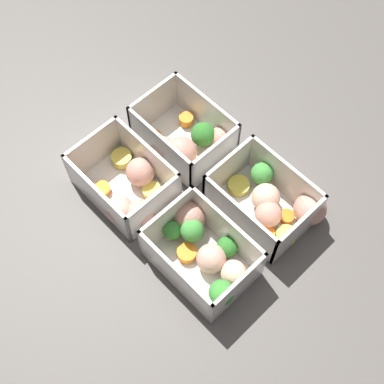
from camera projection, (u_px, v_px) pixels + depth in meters
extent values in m
plane|color=#56514C|center=(192.00, 200.00, 0.82)|extent=(4.00, 4.00, 0.00)
cube|color=silver|center=(126.00, 190.00, 0.83)|extent=(0.14, 0.10, 0.00)
cube|color=silver|center=(97.00, 199.00, 0.78)|extent=(0.14, 0.01, 0.08)
cube|color=silver|center=(148.00, 159.00, 0.81)|extent=(0.14, 0.01, 0.08)
cube|color=silver|center=(94.00, 150.00, 0.82)|extent=(0.01, 0.10, 0.08)
cube|color=silver|center=(154.00, 208.00, 0.77)|extent=(0.01, 0.10, 0.08)
cylinder|color=#DBC647|center=(122.00, 158.00, 0.84)|extent=(0.04, 0.04, 0.02)
cylinder|color=#DBC647|center=(151.00, 190.00, 0.82)|extent=(0.04, 0.04, 0.01)
cylinder|color=orange|center=(102.00, 189.00, 0.82)|extent=(0.04, 0.04, 0.01)
sphere|color=#D19E8C|center=(120.00, 210.00, 0.79)|extent=(0.05, 0.05, 0.04)
sphere|color=tan|center=(141.00, 213.00, 0.78)|extent=(0.05, 0.05, 0.04)
sphere|color=tan|center=(140.00, 172.00, 0.82)|extent=(0.06, 0.06, 0.04)
cube|color=silver|center=(201.00, 263.00, 0.77)|extent=(0.14, 0.10, 0.00)
cube|color=silver|center=(175.00, 277.00, 0.72)|extent=(0.14, 0.01, 0.08)
cube|color=silver|center=(226.00, 231.00, 0.76)|extent=(0.14, 0.01, 0.08)
cube|color=silver|center=(167.00, 221.00, 0.76)|extent=(0.01, 0.10, 0.08)
cube|color=silver|center=(238.00, 289.00, 0.72)|extent=(0.01, 0.10, 0.08)
cylinder|color=#519448|center=(192.00, 236.00, 0.78)|extent=(0.01, 0.01, 0.02)
sphere|color=#42933D|center=(192.00, 230.00, 0.76)|extent=(0.03, 0.03, 0.03)
cylinder|color=#49883F|center=(173.00, 235.00, 0.78)|extent=(0.01, 0.01, 0.01)
sphere|color=#388433|center=(172.00, 230.00, 0.77)|extent=(0.03, 0.03, 0.03)
cylinder|color=#407A37|center=(227.00, 251.00, 0.77)|extent=(0.01, 0.01, 0.01)
sphere|color=#2D7228|center=(227.00, 247.00, 0.76)|extent=(0.03, 0.03, 0.03)
cylinder|color=#49883F|center=(221.00, 297.00, 0.74)|extent=(0.01, 0.01, 0.01)
sphere|color=#388433|center=(221.00, 293.00, 0.72)|extent=(0.04, 0.04, 0.04)
sphere|color=#D19E8C|center=(211.00, 258.00, 0.75)|extent=(0.06, 0.06, 0.04)
sphere|color=beige|center=(233.00, 273.00, 0.74)|extent=(0.04, 0.04, 0.04)
sphere|color=tan|center=(189.00, 217.00, 0.78)|extent=(0.07, 0.07, 0.05)
cylinder|color=orange|center=(187.00, 253.00, 0.77)|extent=(0.04, 0.04, 0.01)
cube|color=silver|center=(184.00, 143.00, 0.87)|extent=(0.14, 0.10, 0.00)
cube|color=silver|center=(160.00, 149.00, 0.82)|extent=(0.14, 0.01, 0.08)
cube|color=silver|center=(206.00, 113.00, 0.85)|extent=(0.14, 0.01, 0.08)
cube|color=silver|center=(154.00, 105.00, 0.86)|extent=(0.01, 0.10, 0.08)
cube|color=silver|center=(215.00, 158.00, 0.81)|extent=(0.01, 0.10, 0.08)
sphere|color=#D19E8C|center=(163.00, 149.00, 0.84)|extent=(0.06, 0.06, 0.04)
cylinder|color=orange|center=(154.00, 137.00, 0.87)|extent=(0.03, 0.03, 0.01)
cylinder|color=#407A37|center=(203.00, 142.00, 0.86)|extent=(0.01, 0.01, 0.01)
sphere|color=#2D7228|center=(203.00, 134.00, 0.84)|extent=(0.04, 0.04, 0.04)
sphere|color=tan|center=(221.00, 137.00, 0.85)|extent=(0.04, 0.04, 0.04)
cylinder|color=orange|center=(186.00, 120.00, 0.88)|extent=(0.03, 0.03, 0.02)
cylinder|color=orange|center=(205.00, 164.00, 0.84)|extent=(0.04, 0.04, 0.01)
sphere|color=tan|center=(182.00, 152.00, 0.83)|extent=(0.06, 0.06, 0.05)
cube|color=silver|center=(259.00, 210.00, 0.81)|extent=(0.14, 0.10, 0.00)
cube|color=silver|center=(239.00, 220.00, 0.76)|extent=(0.14, 0.01, 0.08)
cube|color=silver|center=(285.00, 178.00, 0.80)|extent=(0.14, 0.01, 0.08)
cube|color=silver|center=(228.00, 169.00, 0.80)|extent=(0.01, 0.10, 0.08)
cube|color=silver|center=(298.00, 230.00, 0.76)|extent=(0.01, 0.10, 0.08)
cylinder|color=#DBC647|center=(286.00, 236.00, 0.78)|extent=(0.04, 0.04, 0.01)
sphere|color=tan|center=(310.00, 209.00, 0.78)|extent=(0.06, 0.06, 0.05)
cylinder|color=orange|center=(268.00, 234.00, 0.78)|extent=(0.03, 0.03, 0.01)
cylinder|color=orange|center=(287.00, 216.00, 0.80)|extent=(0.03, 0.03, 0.01)
cylinder|color=#DBC647|center=(239.00, 185.00, 0.82)|extent=(0.04, 0.04, 0.01)
cylinder|color=yellow|center=(222.00, 205.00, 0.81)|extent=(0.04, 0.04, 0.01)
sphere|color=beige|center=(266.00, 198.00, 0.80)|extent=(0.06, 0.06, 0.04)
sphere|color=tan|center=(268.00, 214.00, 0.78)|extent=(0.05, 0.05, 0.04)
cylinder|color=#519448|center=(261.00, 180.00, 0.83)|extent=(0.01, 0.01, 0.02)
sphere|color=#42933D|center=(262.00, 174.00, 0.81)|extent=(0.03, 0.03, 0.03)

